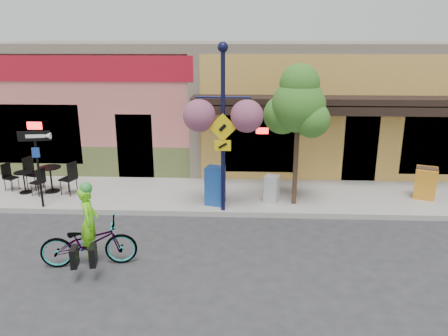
# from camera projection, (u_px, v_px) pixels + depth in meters

# --- Properties ---
(ground) EXTENTS (90.00, 90.00, 0.00)m
(ground) POSITION_uv_depth(u_px,v_px,m) (220.00, 224.00, 11.44)
(ground) COLOR #2D2D30
(ground) RESTS_ON ground
(sidewalk) EXTENTS (24.00, 3.00, 0.15)m
(sidewalk) POSITION_uv_depth(u_px,v_px,m) (223.00, 195.00, 13.33)
(sidewalk) COLOR #9E9B93
(sidewalk) RESTS_ON ground
(curb) EXTENTS (24.00, 0.12, 0.15)m
(curb) POSITION_uv_depth(u_px,v_px,m) (221.00, 214.00, 11.94)
(curb) COLOR #A8A59E
(curb) RESTS_ON ground
(building) EXTENTS (18.20, 8.20, 4.50)m
(building) POSITION_uv_depth(u_px,v_px,m) (229.00, 99.00, 17.95)
(building) COLOR #CB6A64
(building) RESTS_ON ground
(bicycle) EXTENTS (2.11, 1.07, 1.06)m
(bicycle) POSITION_uv_depth(u_px,v_px,m) (89.00, 242.00, 9.28)
(bicycle) COLOR maroon
(bicycle) RESTS_ON ground
(cyclist_rider) EXTENTS (0.46, 0.61, 1.52)m
(cyclist_rider) POSITION_uv_depth(u_px,v_px,m) (90.00, 232.00, 9.21)
(cyclist_rider) COLOR #76F71A
(cyclist_rider) RESTS_ON ground
(lamp_post) EXTENTS (1.44, 0.60, 4.47)m
(lamp_post) POSITION_uv_depth(u_px,v_px,m) (223.00, 130.00, 11.36)
(lamp_post) COLOR #101234
(lamp_post) RESTS_ON sidewalk
(one_way_sign) EXTENTS (0.85, 0.31, 2.17)m
(one_way_sign) POSITION_uv_depth(u_px,v_px,m) (39.00, 170.00, 11.91)
(one_way_sign) COLOR black
(one_way_sign) RESTS_ON sidewalk
(cafe_set_left) EXTENTS (1.60, 1.17, 0.86)m
(cafe_set_left) POSITION_uv_depth(u_px,v_px,m) (24.00, 179.00, 13.19)
(cafe_set_left) COLOR black
(cafe_set_left) RESTS_ON sidewalk
(cafe_set_right) EXTENTS (1.91, 1.36, 1.03)m
(cafe_set_right) POSITION_uv_depth(u_px,v_px,m) (51.00, 176.00, 13.26)
(cafe_set_right) COLOR black
(cafe_set_right) RESTS_ON sidewalk
(newspaper_box_blue) EXTENTS (0.59, 0.55, 1.10)m
(newspaper_box_blue) POSITION_uv_depth(u_px,v_px,m) (215.00, 186.00, 12.28)
(newspaper_box_blue) COLOR #1B4BA4
(newspaper_box_blue) RESTS_ON sidewalk
(newspaper_box_grey) EXTENTS (0.47, 0.44, 0.80)m
(newspaper_box_grey) POSITION_uv_depth(u_px,v_px,m) (272.00, 189.00, 12.47)
(newspaper_box_grey) COLOR #B3B3B3
(newspaper_box_grey) RESTS_ON sidewalk
(street_tree) EXTENTS (1.88, 1.88, 3.96)m
(street_tree) POSITION_uv_depth(u_px,v_px,m) (297.00, 135.00, 11.91)
(street_tree) COLOR #3D7A26
(street_tree) RESTS_ON sidewalk
(sandwich_board) EXTENTS (0.70, 0.62, 0.97)m
(sandwich_board) POSITION_uv_depth(u_px,v_px,m) (425.00, 185.00, 12.49)
(sandwich_board) COLOR orange
(sandwich_board) RESTS_ON sidewalk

